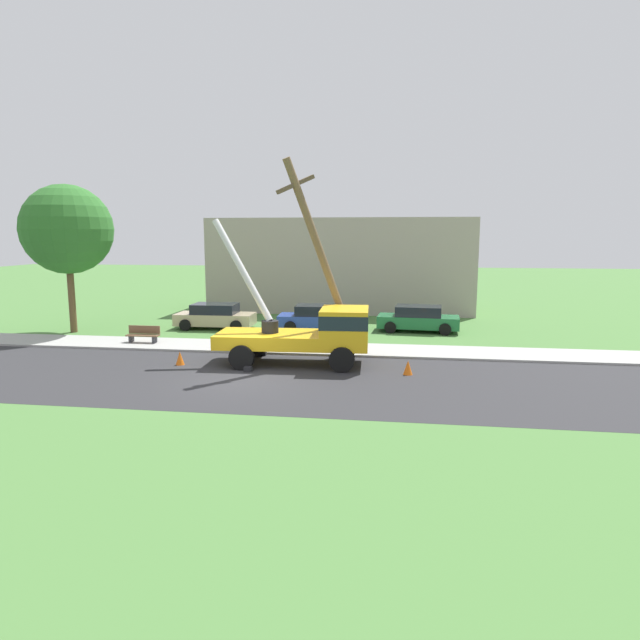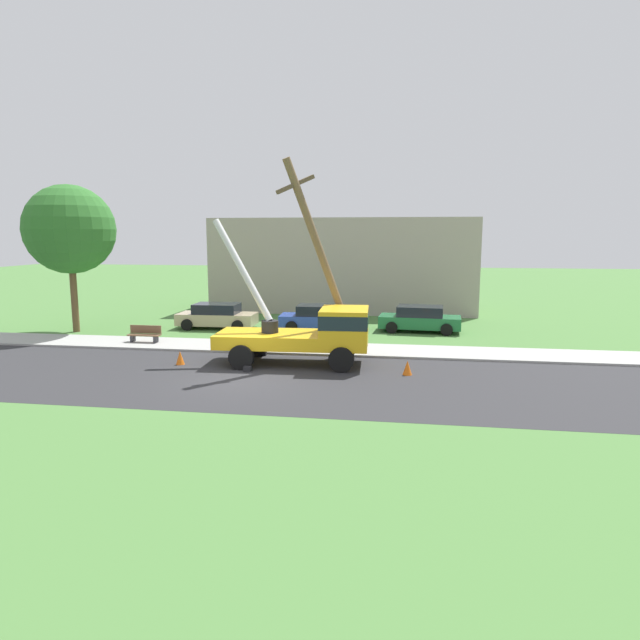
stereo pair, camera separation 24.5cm
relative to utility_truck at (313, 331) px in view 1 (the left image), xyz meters
name	(u,v)px [view 1 (the left image)]	position (x,y,z in m)	size (l,w,h in m)	color
ground_plane	(302,326)	(-2.15, 9.44, -1.41)	(120.00, 120.00, 0.00)	#477538
road_asphalt	(246,378)	(-2.15, -2.56, -1.40)	(80.00, 8.20, 0.01)	#2B2B2D
sidewalk_strip	(277,347)	(-2.15, 2.89, -1.36)	(80.00, 2.69, 0.10)	#9E9E99
utility_truck	(313,331)	(0.00, 0.00, 0.00)	(6.87, 3.21, 5.98)	gold
leaning_utility_pole	(323,259)	(0.25, 1.06, 2.88)	(3.31, 2.80, 8.41)	brown
traffic_cone_ahead	(408,368)	(3.86, -1.17, -1.13)	(0.36, 0.36, 0.56)	orange
traffic_cone_behind	(180,358)	(-5.41, -0.88, -1.13)	(0.36, 0.36, 0.56)	orange
parked_sedan_tan	(215,316)	(-6.85, 7.81, -0.70)	(4.44, 2.08, 1.42)	tan
parked_sedan_blue	(318,318)	(-0.96, 8.05, -0.70)	(4.48, 2.15, 1.42)	#263F99
parked_sedan_green	(418,319)	(4.56, 8.48, -0.70)	(4.53, 2.24, 1.42)	#1E6638
park_bench	(143,335)	(-8.85, 2.96, -0.95)	(1.60, 0.45, 0.90)	brown
roadside_tree_near	(67,230)	(-14.17, 5.57, 4.15)	(4.76, 4.76, 7.96)	brown
lowrise_building_backdrop	(341,264)	(-0.59, 16.93, 1.79)	(18.00, 6.00, 6.40)	#A5998C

